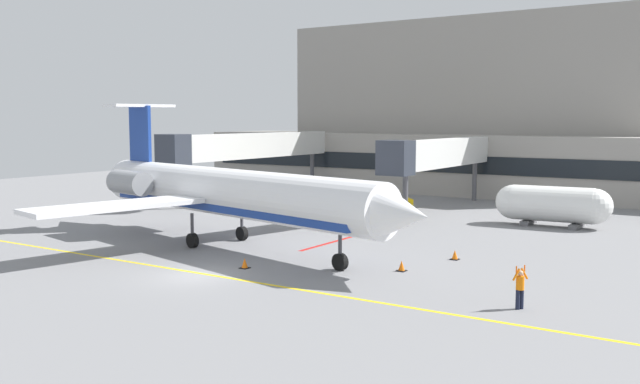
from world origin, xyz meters
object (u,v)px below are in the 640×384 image
object	(u,v)px
pushback_tractor	(286,197)
fuel_tank	(553,204)
regional_jet	(224,192)
baggage_tug	(385,198)
marshaller	(520,287)

from	to	relation	value
pushback_tractor	fuel_tank	world-z (taller)	fuel_tank
regional_jet	fuel_tank	world-z (taller)	regional_jet
regional_jet	baggage_tug	distance (m)	21.04
baggage_tug	fuel_tank	size ratio (longest dim) A/B	0.49
regional_jet	baggage_tug	xyz separation A→B (m)	(0.07, 20.91, -2.37)
regional_jet	fuel_tank	distance (m)	24.16
regional_jet	pushback_tractor	size ratio (longest dim) A/B	8.69
regional_jet	fuel_tank	bearing A→B (deg)	51.86
baggage_tug	pushback_tractor	size ratio (longest dim) A/B	1.16
pushback_tractor	marshaller	bearing A→B (deg)	-38.35
regional_jet	marshaller	size ratio (longest dim) A/B	16.69
fuel_tank	marshaller	xyz separation A→B (m)	(4.98, -23.37, -0.71)
regional_jet	marshaller	bearing A→B (deg)	-12.53
regional_jet	marshaller	world-z (taller)	regional_jet
regional_jet	fuel_tank	size ratio (longest dim) A/B	3.70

